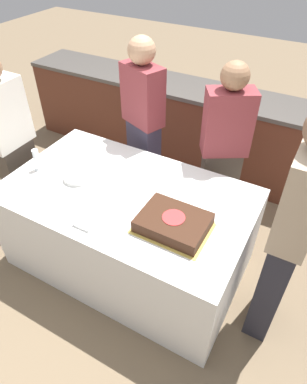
# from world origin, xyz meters

# --- Properties ---
(ground_plane) EXTENTS (14.00, 14.00, 0.00)m
(ground_plane) POSITION_xyz_m (0.00, 0.00, 0.00)
(ground_plane) COLOR #7A664C
(back_counter) EXTENTS (4.40, 0.58, 0.92)m
(back_counter) POSITION_xyz_m (0.00, 1.62, 0.46)
(back_counter) COLOR #5B2D1E
(back_counter) RESTS_ON ground_plane
(dining_table) EXTENTS (1.83, 1.09, 0.77)m
(dining_table) POSITION_xyz_m (0.00, 0.00, 0.38)
(dining_table) COLOR white
(dining_table) RESTS_ON ground_plane
(cake) EXTENTS (0.48, 0.37, 0.09)m
(cake) POSITION_xyz_m (0.46, -0.15, 0.81)
(cake) COLOR gold
(cake) RESTS_ON dining_table
(plate_stack) EXTENTS (0.21, 0.21, 0.04)m
(plate_stack) POSITION_xyz_m (-0.41, -0.04, 0.79)
(plate_stack) COLOR white
(plate_stack) RESTS_ON dining_table
(wine_glass) EXTENTS (0.07, 0.07, 0.18)m
(wine_glass) POSITION_xyz_m (-0.76, -0.09, 0.89)
(wine_glass) COLOR white
(wine_glass) RESTS_ON dining_table
(side_plate_near_cake) EXTENTS (0.17, 0.17, 0.00)m
(side_plate_near_cake) POSITION_xyz_m (0.54, 0.17, 0.77)
(side_plate_near_cake) COLOR white
(side_plate_near_cake) RESTS_ON dining_table
(side_plate_right_edge) EXTENTS (0.17, 0.17, 0.00)m
(side_plate_right_edge) POSITION_xyz_m (0.75, 0.08, 0.77)
(side_plate_right_edge) COLOR white
(side_plate_right_edge) RESTS_ON dining_table
(utensil_pile) EXTENTS (0.14, 0.09, 0.02)m
(utensil_pile) POSITION_xyz_m (-0.06, -0.41, 0.78)
(utensil_pile) COLOR white
(utensil_pile) RESTS_ON dining_table
(person_cutting_cake) EXTENTS (0.42, 0.36, 1.57)m
(person_cutting_cake) POSITION_xyz_m (0.46, 0.76, 0.82)
(person_cutting_cake) COLOR #4C4238
(person_cutting_cake) RESTS_ON ground_plane
(person_seated_left) EXTENTS (0.20, 0.37, 1.58)m
(person_seated_left) POSITION_xyz_m (-1.13, 0.00, 0.82)
(person_seated_left) COLOR #4C4238
(person_seated_left) RESTS_ON ground_plane
(person_seated_right) EXTENTS (0.23, 0.40, 1.72)m
(person_seated_right) POSITION_xyz_m (1.13, 0.00, 0.90)
(person_seated_right) COLOR #282833
(person_seated_right) RESTS_ON ground_plane
(person_standing_back) EXTENTS (0.42, 0.32, 1.63)m
(person_standing_back) POSITION_xyz_m (-0.30, 0.76, 0.86)
(person_standing_back) COLOR #383347
(person_standing_back) RESTS_ON ground_plane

